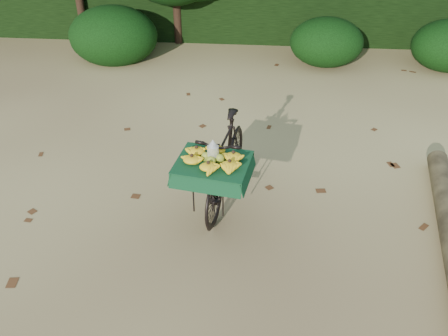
{
  "coord_description": "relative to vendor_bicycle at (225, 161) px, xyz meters",
  "views": [
    {
      "loc": [
        0.2,
        -5.4,
        3.87
      ],
      "look_at": [
        -0.19,
        -0.85,
        0.75
      ],
      "focal_mm": 38.0,
      "sensor_mm": 36.0,
      "label": 1
    }
  ],
  "objects": [
    {
      "name": "ground",
      "position": [
        0.21,
        0.45,
        -0.58
      ],
      "size": [
        80.0,
        80.0,
        0.0
      ],
      "primitive_type": "plane",
      "color": "#D2BF70",
      "rests_on": "ground"
    },
    {
      "name": "bush_clumps",
      "position": [
        0.71,
        4.75,
        -0.13
      ],
      "size": [
        8.8,
        1.7,
        0.9
      ],
      "primitive_type": null,
      "color": "black",
      "rests_on": "ground"
    },
    {
      "name": "vendor_bicycle",
      "position": [
        0.0,
        0.0,
        0.0
      ],
      "size": [
        0.97,
        1.96,
        1.14
      ],
      "rotation": [
        0.0,
        0.0,
        -0.16
      ],
      "color": "black",
      "rests_on": "ground"
    },
    {
      "name": "leaf_litter",
      "position": [
        0.21,
        1.1,
        -0.58
      ],
      "size": [
        7.0,
        7.3,
        0.01
      ],
      "primitive_type": null,
      "color": "#522E16",
      "rests_on": "ground"
    }
  ]
}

